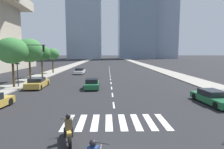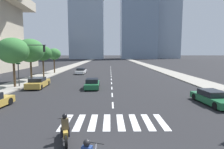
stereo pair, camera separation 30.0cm
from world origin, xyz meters
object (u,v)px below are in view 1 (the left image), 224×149
at_px(sedan_green_4, 213,98).
at_px(street_tree_third, 41,53).
at_px(sedan_white_2, 80,71).
at_px(traffic_signal_far, 27,56).
at_px(sedan_gold_0, 37,83).
at_px(street_tree_second, 29,51).
at_px(sedan_green_1, 92,84).
at_px(motorcycle_third, 68,130).
at_px(street_tree_nearest, 12,51).
at_px(street_tree_fourth, 52,54).

distance_m(sedan_green_4, street_tree_third, 28.85).
relative_size(sedan_white_2, traffic_signal_far, 0.81).
distance_m(sedan_gold_0, street_tree_second, 7.25).
relative_size(sedan_gold_0, street_tree_third, 0.85).
height_order(sedan_gold_0, sedan_green_1, sedan_gold_0).
bearing_deg(street_tree_third, street_tree_second, -90.00).
bearing_deg(motorcycle_third, sedan_gold_0, 9.03).
distance_m(sedan_gold_0, street_tree_third, 11.54).
bearing_deg(sedan_gold_0, street_tree_nearest, 90.01).
height_order(motorcycle_third, street_tree_third, street_tree_third).
distance_m(traffic_signal_far, street_tree_fourth, 17.25).
distance_m(motorcycle_third, street_tree_second, 23.01).
relative_size(sedan_white_2, street_tree_fourth, 0.87).
xyz_separation_m(street_tree_nearest, street_tree_fourth, (0.00, 17.49, -0.51)).
height_order(sedan_green_4, street_tree_second, street_tree_second).
height_order(traffic_signal_far, street_tree_fourth, traffic_signal_far).
distance_m(sedan_green_4, street_tree_nearest, 23.43).
relative_size(sedan_green_4, street_tree_fourth, 0.88).
xyz_separation_m(traffic_signal_far, street_tree_fourth, (-1.77, 17.16, 0.21)).
height_order(sedan_white_2, street_tree_third, street_tree_third).
distance_m(sedan_white_2, street_tree_second, 13.66).
height_order(traffic_signal_far, street_tree_nearest, street_tree_nearest).
bearing_deg(street_tree_second, street_tree_nearest, -90.00).
bearing_deg(traffic_signal_far, sedan_green_1, -5.32).
xyz_separation_m(sedan_green_1, street_tree_nearest, (-10.17, 0.45, 4.23)).
xyz_separation_m(sedan_green_4, street_tree_second, (-21.55, 13.34, 4.34)).
bearing_deg(street_tree_nearest, street_tree_fourth, 90.00).
xyz_separation_m(sedan_gold_0, street_tree_third, (-2.97, 10.46, 3.87)).
bearing_deg(motorcycle_third, sedan_green_4, -75.36).
bearing_deg(street_tree_fourth, sedan_green_1, -60.44).
relative_size(sedan_green_1, sedan_white_2, 0.93).
relative_size(sedan_gold_0, street_tree_fourth, 0.90).
height_order(sedan_gold_0, traffic_signal_far, traffic_signal_far).
relative_size(street_tree_second, street_tree_third, 1.15).
height_order(motorcycle_third, street_tree_second, street_tree_second).
bearing_deg(street_tree_second, sedan_white_2, 61.91).
xyz_separation_m(motorcycle_third, traffic_signal_far, (-8.38, 15.32, 3.51)).
relative_size(sedan_green_1, sedan_green_4, 0.92).
relative_size(sedan_white_2, street_tree_nearest, 0.75).
relative_size(sedan_gold_0, street_tree_nearest, 0.77).
bearing_deg(sedan_gold_0, sedan_green_1, -98.13).
distance_m(motorcycle_third, sedan_green_1, 14.54).
distance_m(traffic_signal_far, street_tree_second, 5.24).
bearing_deg(motorcycle_third, street_tree_third, 5.27).
bearing_deg(street_tree_second, sedan_green_1, -29.02).
xyz_separation_m(sedan_white_2, street_tree_second, (-6.10, -11.43, 4.33)).
xyz_separation_m(sedan_green_1, street_tree_second, (-10.17, 5.65, 4.32)).
bearing_deg(street_tree_nearest, street_tree_third, 90.00).
bearing_deg(street_tree_fourth, street_tree_nearest, -90.00).
height_order(sedan_gold_0, sedan_white_2, sedan_gold_0).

